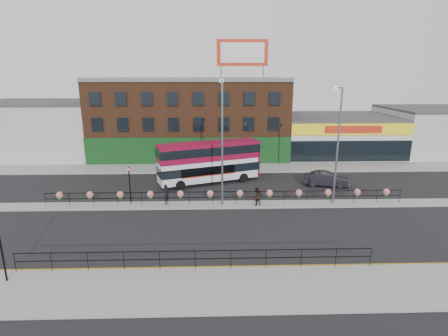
{
  "coord_description": "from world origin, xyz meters",
  "views": [
    {
      "loc": [
        -0.9,
        -27.74,
        10.8
      ],
      "look_at": [
        0.0,
        3.0,
        2.5
      ],
      "focal_mm": 28.0,
      "sensor_mm": 36.0,
      "label": 1
    }
  ],
  "objects_px": {
    "pedestrian_b": "(256,196)",
    "pedestrian_a": "(167,194)",
    "car": "(327,179)",
    "lamp_column_west": "(222,133)",
    "lamp_column_east": "(337,136)",
    "double_decker_bus": "(209,158)"
  },
  "relations": [
    {
      "from": "pedestrian_a",
      "to": "lamp_column_west",
      "type": "relative_size",
      "value": 0.17
    },
    {
      "from": "double_decker_bus",
      "to": "lamp_column_west",
      "type": "xyz_separation_m",
      "value": [
        1.14,
        -6.49,
        3.67
      ]
    },
    {
      "from": "pedestrian_b",
      "to": "pedestrian_a",
      "type": "bearing_deg",
      "value": -36.04
    },
    {
      "from": "double_decker_bus",
      "to": "car",
      "type": "xyz_separation_m",
      "value": [
        11.65,
        -1.44,
        -1.85
      ]
    },
    {
      "from": "car",
      "to": "lamp_column_east",
      "type": "relative_size",
      "value": 0.47
    },
    {
      "from": "double_decker_bus",
      "to": "pedestrian_b",
      "type": "bearing_deg",
      "value": -60.02
    },
    {
      "from": "car",
      "to": "pedestrian_a",
      "type": "bearing_deg",
      "value": 121.66
    },
    {
      "from": "double_decker_bus",
      "to": "car",
      "type": "height_order",
      "value": "double_decker_bus"
    },
    {
      "from": "pedestrian_a",
      "to": "pedestrian_b",
      "type": "distance_m",
      "value": 7.54
    },
    {
      "from": "lamp_column_west",
      "to": "lamp_column_east",
      "type": "bearing_deg",
      "value": -0.13
    },
    {
      "from": "car",
      "to": "pedestrian_a",
      "type": "xyz_separation_m",
      "value": [
        -15.2,
        -4.96,
        0.28
      ]
    },
    {
      "from": "lamp_column_west",
      "to": "lamp_column_east",
      "type": "relative_size",
      "value": 1.06
    },
    {
      "from": "pedestrian_a",
      "to": "lamp_column_west",
      "type": "bearing_deg",
      "value": -73.27
    },
    {
      "from": "pedestrian_b",
      "to": "lamp_column_east",
      "type": "relative_size",
      "value": 0.16
    },
    {
      "from": "car",
      "to": "lamp_column_west",
      "type": "bearing_deg",
      "value": 129.24
    },
    {
      "from": "car",
      "to": "pedestrian_b",
      "type": "relative_size",
      "value": 2.96
    },
    {
      "from": "double_decker_bus",
      "to": "lamp_column_west",
      "type": "relative_size",
      "value": 1.03
    },
    {
      "from": "double_decker_bus",
      "to": "car",
      "type": "distance_m",
      "value": 11.88
    },
    {
      "from": "pedestrian_a",
      "to": "lamp_column_east",
      "type": "distance_m",
      "value": 14.93
    },
    {
      "from": "pedestrian_a",
      "to": "lamp_column_west",
      "type": "xyz_separation_m",
      "value": [
        4.7,
        -0.08,
        5.24
      ]
    },
    {
      "from": "double_decker_bus",
      "to": "lamp_column_west",
      "type": "height_order",
      "value": "lamp_column_west"
    },
    {
      "from": "double_decker_bus",
      "to": "lamp_column_west",
      "type": "bearing_deg",
      "value": -80.03
    }
  ]
}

